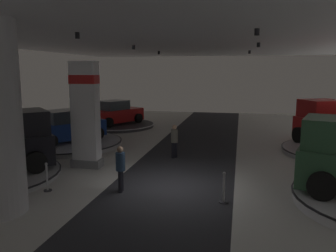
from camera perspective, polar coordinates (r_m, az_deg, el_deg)
ground at (r=12.23m, az=0.57°, el=-10.31°), size 24.00×44.00×0.06m
ceiling_with_spotlights at (r=11.62m, az=0.61°, el=16.56°), size 24.00×44.00×0.39m
brand_sign_pylon at (r=14.58m, az=-13.78°, el=2.05°), size 1.27×0.65×4.48m
display_platform_mid_left at (r=19.47m, az=-16.80°, el=-2.74°), size 6.08×6.08×0.27m
display_car_mid_left at (r=19.30m, az=-17.00°, el=-0.19°), size 3.70×4.53×1.71m
display_platform_far_left at (r=25.20m, az=-8.89°, el=0.18°), size 5.74×5.74×0.24m
display_car_far_left at (r=25.06m, az=-8.99°, el=2.13°), size 3.61×4.55×1.71m
visitor_walking_near at (r=11.58m, az=-8.03°, el=-6.71°), size 0.32×0.32×1.59m
visitor_walking_far at (r=15.89m, az=1.09°, el=-2.23°), size 0.32×0.32×1.59m
stanchion_a at (r=10.83m, az=9.40°, el=-10.87°), size 0.28×0.28×1.01m
stanchion_b at (r=12.40m, az=-19.74°, el=-8.68°), size 0.28×0.28×1.01m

